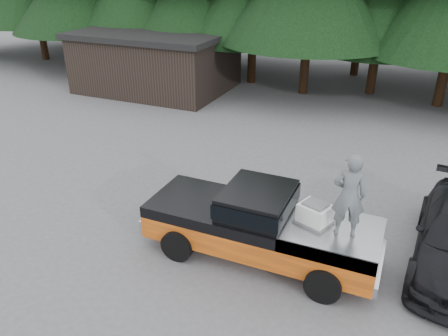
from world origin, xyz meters
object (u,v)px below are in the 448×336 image
at_px(pickup_truck, 260,234).
at_px(air_compressor, 315,214).
at_px(utility_building, 157,60).
at_px(man_on_bed, 349,196).

bearing_deg(pickup_truck, air_compressor, 0.34).
xyz_separation_m(pickup_truck, utility_building, (-10.76, 12.65, 1.00)).
bearing_deg(pickup_truck, man_on_bed, -4.53).
relative_size(man_on_bed, utility_building, 0.24).
height_order(air_compressor, man_on_bed, man_on_bed).
height_order(air_compressor, utility_building, utility_building).
relative_size(pickup_truck, utility_building, 0.71).
height_order(pickup_truck, man_on_bed, man_on_bed).
distance_m(pickup_truck, utility_building, 16.63).
distance_m(pickup_truck, air_compressor, 1.60).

